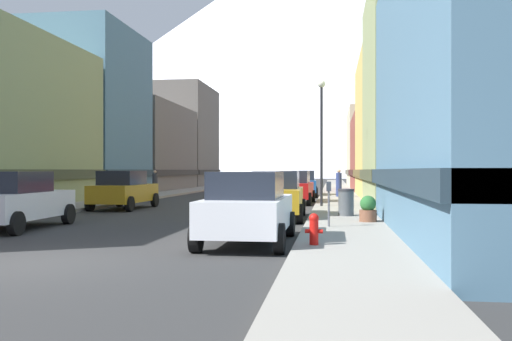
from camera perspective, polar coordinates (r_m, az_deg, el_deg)
ground_plane at (r=11.73m, az=-22.50°, el=-8.88°), size 400.00×400.00×0.00m
sidewalk_left at (r=46.63m, az=-7.18°, el=-2.10°), size 2.50×100.00×0.15m
sidewalk_right at (r=45.03m, az=8.38°, el=-2.18°), size 2.50×100.00×0.15m
storefront_left_2 at (r=40.14m, az=-19.06°, el=5.29°), size 9.80×8.72×11.33m
storefront_left_3 at (r=50.17m, az=-11.98°, el=2.12°), size 7.65×13.18×7.56m
storefront_left_4 at (r=61.71m, az=-7.83°, el=3.29°), size 6.96×10.44×10.97m
storefront_right_1 at (r=27.22m, az=19.26°, el=6.71°), size 7.68×9.48×10.30m
storefront_right_2 at (r=36.92m, az=16.84°, el=3.89°), size 8.49×10.26×8.91m
storefront_right_3 at (r=48.01m, az=15.33°, el=1.49°), size 9.45×11.37×6.30m
storefront_right_4 at (r=60.56m, az=13.99°, el=2.03°), size 9.90×13.06×8.14m
car_left_0 at (r=18.55m, az=-23.53°, el=-2.80°), size 2.20×4.46×1.78m
car_left_1 at (r=26.57m, az=-13.45°, el=-1.94°), size 2.11×4.42×1.78m
car_right_0 at (r=13.66m, az=-0.82°, el=-3.82°), size 2.08×4.41×1.78m
car_right_1 at (r=20.54m, az=2.11°, el=-2.52°), size 2.16×4.44×1.78m
car_right_2 at (r=29.85m, az=3.92°, el=-1.72°), size 2.16×4.44×1.78m
car_right_3 at (r=37.91m, az=4.77°, el=-1.35°), size 2.24×4.48×1.78m
fire_hydrant_near at (r=12.50m, az=5.98°, el=-5.90°), size 0.40×0.22×0.70m
parking_meter_near at (r=16.52m, az=7.49°, el=-2.75°), size 0.14×0.10×1.33m
trash_bin_right at (r=20.53m, az=9.25°, el=-3.24°), size 0.59×0.59×0.98m
potted_plant_0 at (r=18.34m, az=11.45°, el=-3.92°), size 0.56×0.56×0.84m
pedestrian_0 at (r=38.71m, az=-10.35°, el=-1.29°), size 0.36×0.36×1.67m
pedestrian_1 at (r=35.24m, az=8.52°, el=-1.37°), size 0.36×0.36×1.73m
streetlamp_right at (r=25.98m, az=6.75°, el=4.83°), size 0.36×0.36×5.86m
mountain_backdrop at (r=276.15m, az=6.31°, el=12.06°), size 304.32×304.32×118.64m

